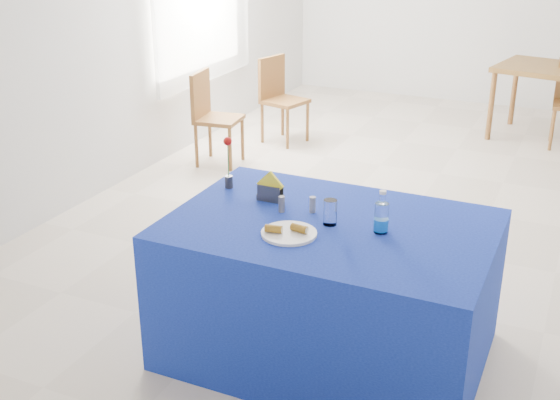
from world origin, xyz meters
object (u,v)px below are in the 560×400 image
object	(u,v)px
plate	(289,233)
chair_win_a	(211,111)
water_bottle	(381,219)
blue_table	(329,289)
chair_win_b	(279,93)

from	to	relation	value
plate	chair_win_a	world-z (taller)	chair_win_a
plate	water_bottle	size ratio (longest dim) A/B	1.25
water_bottle	chair_win_a	distance (m)	3.38
chair_win_a	water_bottle	bearing A→B (deg)	-143.57
plate	blue_table	bearing A→B (deg)	58.34
water_bottle	chair_win_a	size ratio (longest dim) A/B	0.25
chair_win_a	blue_table	bearing A→B (deg)	-146.88
chair_win_b	water_bottle	bearing A→B (deg)	-133.56
plate	chair_win_b	world-z (taller)	chair_win_b
blue_table	water_bottle	distance (m)	0.52
water_bottle	chair_win_a	bearing A→B (deg)	134.01
blue_table	chair_win_a	distance (m)	3.19
chair_win_b	plate	bearing A→B (deg)	-140.09
water_bottle	chair_win_b	bearing A→B (deg)	121.86
plate	chair_win_a	bearing A→B (deg)	126.50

